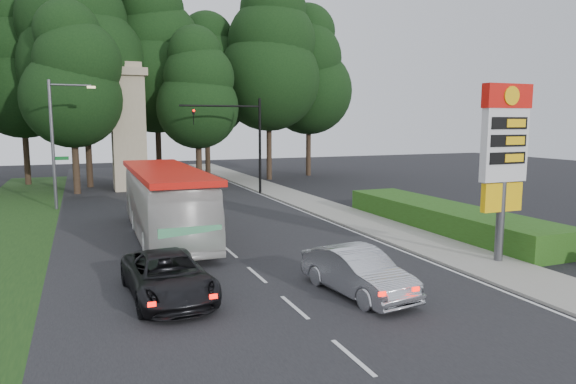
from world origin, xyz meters
name	(u,v)px	position (x,y,z in m)	size (l,w,h in m)	color
ground	(301,314)	(0.00, 0.00, 0.00)	(120.00, 120.00, 0.00)	black
road_surface	(206,231)	(0.00, 12.00, 0.01)	(14.00, 80.00, 0.02)	black
sidewalk_right	(355,218)	(8.50, 12.00, 0.06)	(3.00, 80.00, 0.12)	gray
grass_verge_left	(7,223)	(-9.50, 18.00, 0.01)	(5.00, 50.00, 0.02)	#193814
hedge	(445,218)	(11.50, 8.00, 0.60)	(3.00, 14.00, 1.20)	#244913
gas_station_pylon	(504,149)	(9.20, 1.99, 4.45)	(2.10, 0.45, 6.85)	#59595E
traffic_signal_mast	(243,132)	(5.68, 24.00, 4.67)	(6.10, 0.35, 7.20)	black
streetlight_signs	(56,138)	(-6.99, 22.01, 4.44)	(2.75, 0.98, 8.00)	#59595E
monument	(128,126)	(-2.00, 30.00, 5.10)	(3.00, 3.00, 10.05)	tan
tree_west_near	(20,68)	(-10.00, 37.00, 10.02)	(8.40, 8.40, 16.50)	#2D2116
tree_center_left	(83,40)	(-5.00, 33.00, 12.02)	(10.08, 10.08, 19.80)	#2D2116
tree_center_right	(156,59)	(1.00, 35.00, 11.02)	(9.24, 9.24, 18.15)	#2D2116
tree_east_near	(206,78)	(6.00, 37.00, 9.68)	(8.12, 8.12, 15.95)	#2D2116
tree_east_mid	(269,58)	(11.00, 33.00, 11.35)	(9.52, 9.52, 18.70)	#2D2116
tree_far_east	(309,73)	(16.00, 35.00, 10.35)	(8.68, 8.68, 17.05)	#2D2116
tree_monument_left	(71,78)	(-6.00, 29.00, 8.68)	(7.28, 7.28, 14.30)	#2D2116
tree_monument_right	(197,90)	(3.50, 29.50, 8.01)	(6.72, 6.72, 13.20)	#2D2116
transit_bus	(166,203)	(-2.03, 11.37, 1.65)	(2.77, 11.83, 3.30)	silver
sedan_silver	(358,272)	(2.33, 0.87, 0.74)	(1.56, 4.47, 1.47)	#B5B7BE
suv_charcoal	(168,276)	(-3.30, 2.80, 0.70)	(2.32, 5.03, 1.40)	black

